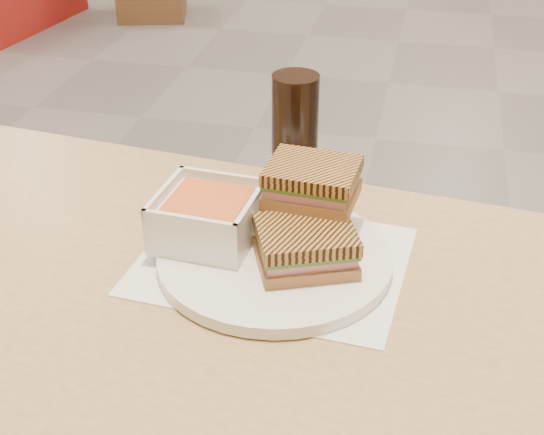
% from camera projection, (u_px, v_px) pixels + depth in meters
% --- Properties ---
extents(main_table, '(1.27, 0.84, 0.75)m').
position_uv_depth(main_table, '(172.00, 362.00, 0.99)').
color(main_table, tan).
rests_on(main_table, ground).
extents(tray_liner, '(0.36, 0.29, 0.00)m').
position_uv_depth(tray_liner, '(273.00, 260.00, 0.98)').
color(tray_liner, white).
rests_on(tray_liner, main_table).
extents(plate, '(0.30, 0.30, 0.02)m').
position_uv_depth(plate, '(275.00, 259.00, 0.97)').
color(plate, white).
rests_on(plate, tray_liner).
extents(soup_bowl, '(0.14, 0.14, 0.07)m').
position_uv_depth(soup_bowl, '(208.00, 219.00, 0.99)').
color(soup_bowl, white).
rests_on(soup_bowl, plate).
extents(panini_lower, '(0.15, 0.14, 0.05)m').
position_uv_depth(panini_lower, '(305.00, 246.00, 0.94)').
color(panini_lower, '#A07548').
rests_on(panini_lower, plate).
extents(panini_upper, '(0.12, 0.10, 0.05)m').
position_uv_depth(panini_upper, '(312.00, 182.00, 0.97)').
color(panini_upper, '#A07548').
rests_on(panini_upper, panini_lower).
extents(cola_glass, '(0.07, 0.07, 0.16)m').
position_uv_depth(cola_glass, '(295.00, 123.00, 1.17)').
color(cola_glass, black).
rests_on(cola_glass, main_table).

